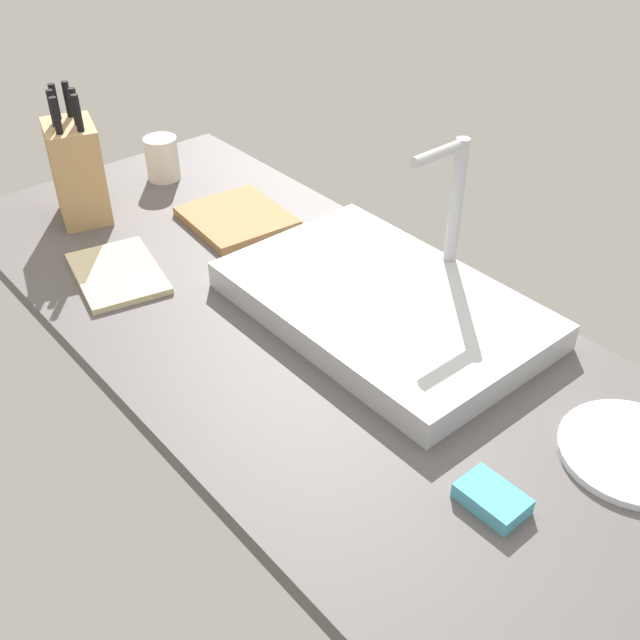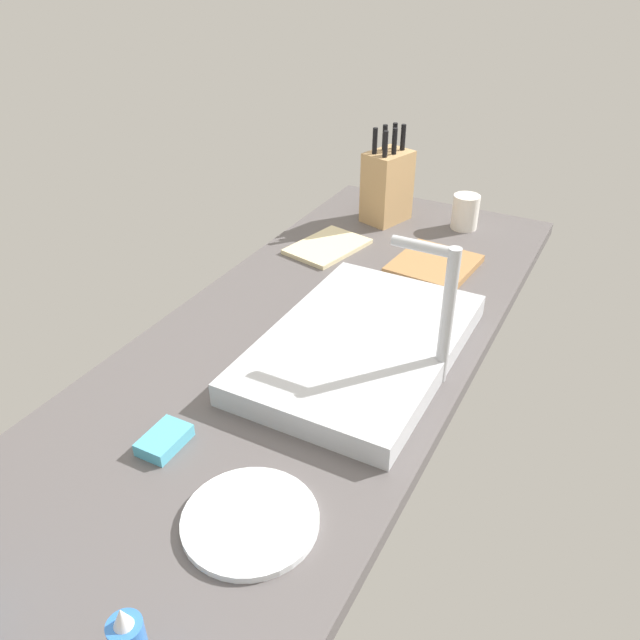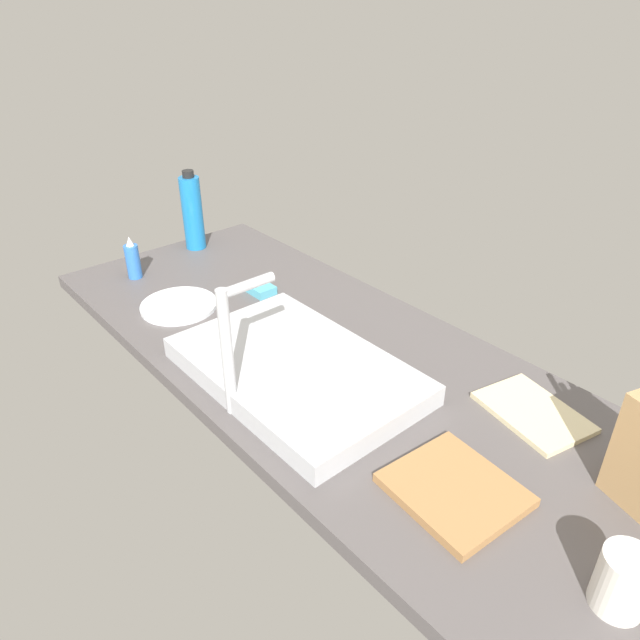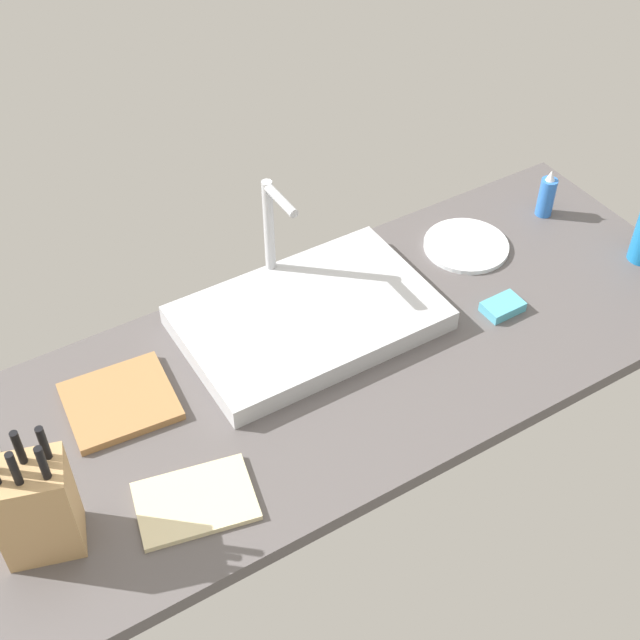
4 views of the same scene
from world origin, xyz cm
name	(u,v)px [view 2 (image 2 of 4)]	position (x,y,z in cm)	size (l,w,h in cm)	color
countertop_slab	(311,347)	(0.00, 0.00, 1.75)	(177.19, 67.82, 3.50)	#514C4C
sink_basin	(360,347)	(0.47, 11.89, 5.97)	(55.40, 35.76, 4.94)	#B7BABF
faucet	(442,306)	(-0.18, 27.67, 19.98)	(5.50, 12.91, 28.49)	#B7BABF
knife_block	(387,185)	(-67.47, -11.39, 14.25)	(15.36, 13.14, 27.87)	tan
cutting_board	(434,265)	(-44.53, 12.06, 4.40)	(21.27, 19.32, 1.80)	#9E7042
dinner_plate	(250,520)	(47.05, 15.52, 4.10)	(20.78, 20.78, 1.20)	white
dish_towel	(328,247)	(-41.76, -17.55, 4.10)	(21.52, 14.92, 1.20)	beige
coffee_mug	(465,212)	(-72.76, 11.19, 8.47)	(7.62, 7.62, 9.94)	silver
dish_sponge	(164,440)	(39.95, -6.64, 4.70)	(9.00, 6.00, 2.40)	#4CA3BC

